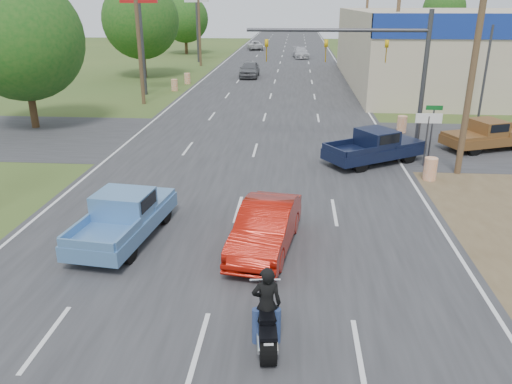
# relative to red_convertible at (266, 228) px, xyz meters

# --- Properties ---
(ground) EXTENTS (200.00, 200.00, 0.00)m
(ground) POSITION_rel_red_convertible_xyz_m (-1.22, -4.88, -0.75)
(ground) COLOR #355220
(ground) RESTS_ON ground
(main_road) EXTENTS (15.00, 180.00, 0.02)m
(main_road) POSITION_rel_red_convertible_xyz_m (-1.22, 35.12, -0.74)
(main_road) COLOR #2D2D30
(main_road) RESTS_ON ground
(cross_road) EXTENTS (120.00, 10.00, 0.02)m
(cross_road) POSITION_rel_red_convertible_xyz_m (-1.22, 13.12, -0.74)
(cross_road) COLOR #2D2D30
(cross_road) RESTS_ON ground
(utility_pole_1) EXTENTS (2.00, 0.28, 10.00)m
(utility_pole_1) POSITION_rel_red_convertible_xyz_m (8.28, 8.12, 4.57)
(utility_pole_1) COLOR #4C3823
(utility_pole_1) RESTS_ON ground
(utility_pole_2) EXTENTS (2.00, 0.28, 10.00)m
(utility_pole_2) POSITION_rel_red_convertible_xyz_m (8.28, 26.12, 4.57)
(utility_pole_2) COLOR #4C3823
(utility_pole_2) RESTS_ON ground
(utility_pole_3) EXTENTS (2.00, 0.28, 10.00)m
(utility_pole_3) POSITION_rel_red_convertible_xyz_m (8.28, 44.12, 4.57)
(utility_pole_3) COLOR #4C3823
(utility_pole_3) RESTS_ON ground
(utility_pole_5) EXTENTS (2.00, 0.28, 10.00)m
(utility_pole_5) POSITION_rel_red_convertible_xyz_m (-10.72, 23.12, 4.57)
(utility_pole_5) COLOR #4C3823
(utility_pole_5) RESTS_ON ground
(utility_pole_6) EXTENTS (2.00, 0.28, 10.00)m
(utility_pole_6) POSITION_rel_red_convertible_xyz_m (-10.72, 47.12, 4.57)
(utility_pole_6) COLOR #4C3823
(utility_pole_6) RESTS_ON ground
(tree_0) EXTENTS (7.14, 7.14, 8.84)m
(tree_0) POSITION_rel_red_convertible_xyz_m (-15.22, 15.12, 4.52)
(tree_0) COLOR #422D19
(tree_0) RESTS_ON ground
(tree_1) EXTENTS (7.56, 7.56, 9.36)m
(tree_1) POSITION_rel_red_convertible_xyz_m (-14.72, 37.12, 4.83)
(tree_1) COLOR #422D19
(tree_1) RESTS_ON ground
(tree_2) EXTENTS (6.72, 6.72, 8.32)m
(tree_2) POSITION_rel_red_convertible_xyz_m (-15.42, 61.12, 4.21)
(tree_2) COLOR #422D19
(tree_2) RESTS_ON ground
(tree_5) EXTENTS (7.98, 7.98, 9.88)m
(tree_5) POSITION_rel_red_convertible_xyz_m (28.78, 90.12, 5.14)
(tree_5) COLOR #422D19
(tree_5) RESTS_ON ground
(tree_6) EXTENTS (8.82, 8.82, 10.92)m
(tree_6) POSITION_rel_red_convertible_xyz_m (-31.22, 90.12, 5.76)
(tree_6) COLOR #422D19
(tree_6) RESTS_ON ground
(barrel_0) EXTENTS (0.56, 0.56, 1.00)m
(barrel_0) POSITION_rel_red_convertible_xyz_m (6.78, 7.12, -0.25)
(barrel_0) COLOR orange
(barrel_0) RESTS_ON ground
(barrel_1) EXTENTS (0.56, 0.56, 1.00)m
(barrel_1) POSITION_rel_red_convertible_xyz_m (7.18, 15.62, -0.25)
(barrel_1) COLOR orange
(barrel_1) RESTS_ON ground
(barrel_2) EXTENTS (0.56, 0.56, 1.00)m
(barrel_2) POSITION_rel_red_convertible_xyz_m (-9.72, 29.12, -0.25)
(barrel_2) COLOR orange
(barrel_2) RESTS_ON ground
(barrel_3) EXTENTS (0.56, 0.56, 1.00)m
(barrel_3) POSITION_rel_red_convertible_xyz_m (-9.42, 33.12, -0.25)
(barrel_3) COLOR orange
(barrel_3) RESTS_ON ground
(pole_sign_left_near) EXTENTS (3.00, 0.35, 9.20)m
(pole_sign_left_near) POSITION_rel_red_convertible_xyz_m (-11.72, 27.12, 6.42)
(pole_sign_left_near) COLOR #3F3F44
(pole_sign_left_near) RESTS_ON ground
(pole_sign_left_far) EXTENTS (3.00, 0.35, 9.20)m
(pole_sign_left_far) POSITION_rel_red_convertible_xyz_m (-11.72, 51.12, 6.42)
(pole_sign_left_far) COLOR #3F3F44
(pole_sign_left_far) RESTS_ON ground
(lane_sign) EXTENTS (1.20, 0.08, 2.52)m
(lane_sign) POSITION_rel_red_convertible_xyz_m (6.98, 9.12, 1.15)
(lane_sign) COLOR #3F3F44
(lane_sign) RESTS_ON ground
(street_name_sign) EXTENTS (0.80, 0.08, 2.61)m
(street_name_sign) POSITION_rel_red_convertible_xyz_m (7.58, 10.62, 0.86)
(street_name_sign) COLOR #3F3F44
(street_name_sign) RESTS_ON ground
(signal_mast) EXTENTS (9.12, 0.40, 7.00)m
(signal_mast) POSITION_rel_red_convertible_xyz_m (4.60, 12.12, 4.06)
(signal_mast) COLOR #3F3F44
(signal_mast) RESTS_ON ground
(red_convertible) EXTENTS (2.26, 4.73, 1.49)m
(red_convertible) POSITION_rel_red_convertible_xyz_m (0.00, 0.00, 0.00)
(red_convertible) COLOR #9E1107
(red_convertible) RESTS_ON ground
(motorcycle) EXTENTS (0.74, 2.39, 1.21)m
(motorcycle) POSITION_rel_red_convertible_xyz_m (0.31, -4.67, -0.21)
(motorcycle) COLOR black
(motorcycle) RESTS_ON ground
(rider) EXTENTS (0.72, 0.51, 1.85)m
(rider) POSITION_rel_red_convertible_xyz_m (0.30, -4.60, 0.18)
(rider) COLOR black
(rider) RESTS_ON ground
(blue_pickup) EXTENTS (2.45, 5.06, 1.62)m
(blue_pickup) POSITION_rel_red_convertible_xyz_m (-4.63, 0.48, 0.07)
(blue_pickup) COLOR black
(blue_pickup) RESTS_ON ground
(navy_pickup) EXTENTS (5.18, 4.28, 1.64)m
(navy_pickup) POSITION_rel_red_convertible_xyz_m (4.77, 9.47, 0.08)
(navy_pickup) COLOR black
(navy_pickup) RESTS_ON ground
(brown_pickup) EXTENTS (5.09, 3.47, 1.58)m
(brown_pickup) POSITION_rel_red_convertible_xyz_m (10.87, 12.28, 0.05)
(brown_pickup) COLOR black
(brown_pickup) RESTS_ON ground
(distant_car_grey) EXTENTS (1.89, 4.69, 1.60)m
(distant_car_grey) POSITION_rel_red_convertible_xyz_m (-3.95, 37.86, 0.05)
(distant_car_grey) COLOR #5C5D62
(distant_car_grey) RESTS_ON ground
(distant_car_silver) EXTENTS (2.45, 4.99, 1.40)m
(distant_car_silver) POSITION_rel_red_convertible_xyz_m (1.39, 57.02, -0.05)
(distant_car_silver) COLOR silver
(distant_car_silver) RESTS_ON ground
(distant_car_white) EXTENTS (3.08, 5.23, 1.37)m
(distant_car_white) POSITION_rel_red_convertible_xyz_m (-5.88, 69.01, -0.06)
(distant_car_white) COLOR silver
(distant_car_white) RESTS_ON ground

